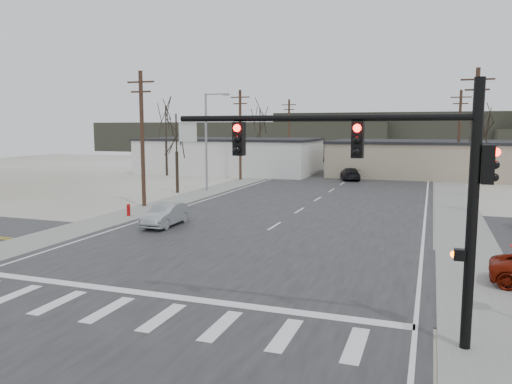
% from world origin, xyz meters
% --- Properties ---
extents(ground, '(140.00, 140.00, 0.00)m').
position_xyz_m(ground, '(0.00, 0.00, 0.00)').
color(ground, white).
rests_on(ground, ground).
extents(main_road, '(18.00, 110.00, 0.05)m').
position_xyz_m(main_road, '(0.00, 15.00, 0.02)').
color(main_road, black).
rests_on(main_road, ground).
extents(cross_road, '(90.00, 10.00, 0.04)m').
position_xyz_m(cross_road, '(0.00, 0.00, 0.02)').
color(cross_road, black).
rests_on(cross_road, ground).
extents(sidewalk_left, '(3.00, 90.00, 0.06)m').
position_xyz_m(sidewalk_left, '(-10.60, 20.00, 0.03)').
color(sidewalk_left, gray).
rests_on(sidewalk_left, ground).
extents(sidewalk_right, '(3.00, 90.00, 0.06)m').
position_xyz_m(sidewalk_right, '(10.60, 20.00, 0.03)').
color(sidewalk_right, gray).
rests_on(sidewalk_right, ground).
extents(traffic_signal_mast, '(8.95, 0.43, 7.20)m').
position_xyz_m(traffic_signal_mast, '(7.89, -6.20, 4.67)').
color(traffic_signal_mast, black).
rests_on(traffic_signal_mast, ground).
extents(fire_hydrant, '(0.24, 0.24, 0.87)m').
position_xyz_m(fire_hydrant, '(-10.20, 8.00, 0.45)').
color(fire_hydrant, '#A50C0C').
rests_on(fire_hydrant, ground).
extents(building_left_far, '(22.30, 12.30, 4.50)m').
position_xyz_m(building_left_far, '(-16.00, 40.00, 2.26)').
color(building_left_far, silver).
rests_on(building_left_far, ground).
extents(building_right_far, '(26.30, 14.30, 4.30)m').
position_xyz_m(building_right_far, '(10.00, 44.00, 2.15)').
color(building_right_far, tan).
rests_on(building_right_far, ground).
extents(upole_left_b, '(2.20, 0.30, 10.00)m').
position_xyz_m(upole_left_b, '(-11.50, 12.00, 5.22)').
color(upole_left_b, '#463020').
rests_on(upole_left_b, ground).
extents(upole_left_c, '(2.20, 0.30, 10.00)m').
position_xyz_m(upole_left_c, '(-11.50, 32.00, 5.22)').
color(upole_left_c, '#463020').
rests_on(upole_left_c, ground).
extents(upole_left_d, '(2.20, 0.30, 10.00)m').
position_xyz_m(upole_left_d, '(-11.50, 52.00, 5.22)').
color(upole_left_d, '#463020').
rests_on(upole_left_d, ground).
extents(upole_right_a, '(2.20, 0.30, 10.00)m').
position_xyz_m(upole_right_a, '(11.50, 18.00, 5.22)').
color(upole_right_a, '#463020').
rests_on(upole_right_a, ground).
extents(upole_right_b, '(2.20, 0.30, 10.00)m').
position_xyz_m(upole_right_b, '(11.50, 40.00, 5.22)').
color(upole_right_b, '#463020').
rests_on(upole_right_b, ground).
extents(streetlight_main, '(2.40, 0.25, 9.00)m').
position_xyz_m(streetlight_main, '(-10.80, 22.00, 5.09)').
color(streetlight_main, gray).
rests_on(streetlight_main, ground).
extents(tree_left_near, '(3.30, 3.30, 7.35)m').
position_xyz_m(tree_left_near, '(-13.00, 20.00, 5.23)').
color(tree_left_near, '#2C221B').
rests_on(tree_left_near, ground).
extents(tree_right_mid, '(3.74, 3.74, 8.33)m').
position_xyz_m(tree_right_mid, '(12.50, 26.00, 5.93)').
color(tree_right_mid, '#2C221B').
rests_on(tree_right_mid, ground).
extents(tree_left_far, '(3.96, 3.96, 8.82)m').
position_xyz_m(tree_left_far, '(-14.00, 46.00, 6.28)').
color(tree_left_far, '#2C221B').
rests_on(tree_left_far, ground).
extents(tree_right_far, '(3.52, 3.52, 7.84)m').
position_xyz_m(tree_right_far, '(15.00, 52.00, 5.58)').
color(tree_right_far, '#2C221B').
rests_on(tree_right_far, ground).
extents(tree_left_mid, '(3.96, 3.96, 8.82)m').
position_xyz_m(tree_left_mid, '(-22.00, 34.00, 6.28)').
color(tree_left_mid, '#2C221B').
rests_on(tree_left_mid, ground).
extents(hill_left, '(70.00, 18.00, 7.00)m').
position_xyz_m(hill_left, '(-35.00, 92.00, 3.50)').
color(hill_left, '#333026').
rests_on(hill_left, ground).
extents(hill_center, '(80.00, 18.00, 9.00)m').
position_xyz_m(hill_center, '(15.00, 96.00, 4.50)').
color(hill_center, '#333026').
rests_on(hill_center, ground).
extents(sedan_crossing, '(1.49, 4.06, 1.33)m').
position_xyz_m(sedan_crossing, '(-6.21, 5.96, 0.71)').
color(sedan_crossing, gray).
rests_on(sedan_crossing, main_road).
extents(car_far_a, '(3.13, 5.07, 1.37)m').
position_xyz_m(car_far_a, '(0.16, 35.98, 0.73)').
color(car_far_a, black).
rests_on(car_far_a, main_road).
extents(car_far_b, '(3.29, 4.68, 1.48)m').
position_xyz_m(car_far_b, '(-7.50, 62.82, 0.79)').
color(car_far_b, black).
rests_on(car_far_b, main_road).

